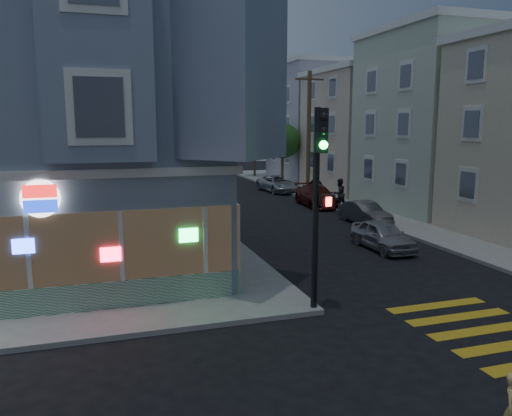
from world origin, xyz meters
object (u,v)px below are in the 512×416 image
parked_car_b (365,213)px  traffic_signal (319,175)px  utility_pole (309,132)px  street_tree_near (283,141)px  street_tree_far (255,138)px  pedestrian_a (339,194)px  parked_car_a (383,235)px  pedestrian_b (316,187)px  parked_car_d (278,184)px  fire_hydrant (363,209)px  parked_car_c (316,196)px

parked_car_b → traffic_signal: traffic_signal is taller
utility_pole → street_tree_near: utility_pole is taller
street_tree_far → pedestrian_a: bearing=-92.5°
utility_pole → traffic_signal: size_ratio=1.60×
utility_pole → street_tree_far: 14.03m
pedestrian_a → parked_car_a: size_ratio=0.51×
street_tree_near → traffic_signal: bearing=-108.6°
street_tree_far → pedestrian_a: 20.72m
pedestrian_a → pedestrian_b: pedestrian_a is taller
pedestrian_b → parked_car_b: bearing=107.5°
parked_car_d → parked_car_a: bearing=-101.8°
street_tree_far → parked_car_b: bearing=-93.5°
utility_pole → parked_car_a: utility_pole is taller
traffic_signal → fire_hydrant: 15.38m
parked_car_d → street_tree_far: bearing=76.8°
parked_car_c → fire_hydrant: size_ratio=5.58×
street_tree_far → fire_hydrant: size_ratio=6.35×
street_tree_far → parked_car_b: (-1.50, -24.72, -3.33)m
parked_car_a → parked_car_b: bearing=68.0°
utility_pole → traffic_signal: bearing=-112.8°
utility_pole → street_tree_far: bearing=89.2°
parked_car_b → parked_car_c: (0.00, 6.28, 0.07)m
parked_car_b → parked_car_d: (0.00, 13.64, 0.04)m
street_tree_far → parked_car_c: street_tree_far is taller
pedestrian_a → parked_car_d: 9.44m
parked_car_b → parked_car_c: size_ratio=0.79×
street_tree_far → parked_car_c: size_ratio=1.14×
traffic_signal → fire_hydrant: size_ratio=6.75×
pedestrian_a → fire_hydrant: bearing=76.1°
street_tree_far → parked_car_c: 18.79m
street_tree_far → fire_hydrant: bearing=-92.2°
street_tree_far → pedestrian_b: size_ratio=2.90×
parked_car_a → street_tree_near: bearing=80.7°
street_tree_far → fire_hydrant: 23.72m
utility_pole → parked_car_a: size_ratio=2.47×
parked_car_a → fire_hydrant: bearing=67.3°
utility_pole → parked_car_c: size_ratio=1.93×
parked_car_a → fire_hydrant: 7.00m
parked_car_b → traffic_signal: (-7.88, -11.12, 3.35)m
pedestrian_a → parked_car_a: 9.81m
traffic_signal → pedestrian_b: bearing=85.6°
utility_pole → traffic_signal: 23.71m
fire_hydrant → parked_car_c: bearing=96.8°
parked_car_a → parked_car_d: (2.10, 18.84, 0.03)m
parked_car_a → parked_car_b: size_ratio=0.99×
street_tree_near → parked_car_a: 22.46m
street_tree_near → pedestrian_a: (-0.90, -12.50, -2.86)m
utility_pole → street_tree_far: (0.20, 14.00, -0.86)m
utility_pole → parked_car_d: utility_pole is taller
utility_pole → parked_car_c: (-1.30, -4.44, -4.12)m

